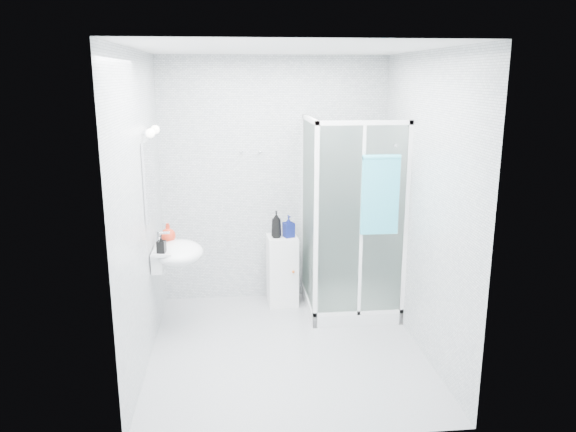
{
  "coord_description": "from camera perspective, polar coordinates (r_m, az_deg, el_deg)",
  "views": [
    {
      "loc": [
        -0.45,
        -4.58,
        2.39
      ],
      "look_at": [
        0.05,
        0.35,
        1.15
      ],
      "focal_mm": 35.0,
      "sensor_mm": 36.0,
      "label": 1
    }
  ],
  "objects": [
    {
      "name": "wall_basin",
      "position": [
        5.31,
        -11.34,
        -3.72
      ],
      "size": [
        0.46,
        0.56,
        0.35
      ],
      "color": "silver",
      "rests_on": "ground"
    },
    {
      "name": "wall_hooks",
      "position": [
        5.89,
        -3.82,
        6.5
      ],
      "size": [
        0.23,
        0.06,
        0.03
      ],
      "color": "silver",
      "rests_on": "room"
    },
    {
      "name": "storage_cabinet",
      "position": [
        6.01,
        -0.58,
        -5.54
      ],
      "size": [
        0.32,
        0.34,
        0.75
      ],
      "rotation": [
        0.0,
        0.0,
        0.05
      ],
      "color": "white",
      "rests_on": "ground"
    },
    {
      "name": "shampoo_bottle_a",
      "position": [
        5.82,
        -1.19,
        -0.86
      ],
      "size": [
        0.11,
        0.11,
        0.28
      ],
      "primitive_type": "imported",
      "rotation": [
        0.0,
        0.0,
        -0.02
      ],
      "color": "black",
      "rests_on": "storage_cabinet"
    },
    {
      "name": "mirror",
      "position": [
        5.16,
        -13.91,
        3.7
      ],
      "size": [
        0.02,
        0.6,
        0.7
      ],
      "primitive_type": "cube",
      "color": "white",
      "rests_on": "room"
    },
    {
      "name": "vanity_lights",
      "position": [
        5.1,
        -13.63,
        8.37
      ],
      "size": [
        0.1,
        0.4,
        0.08
      ],
      "color": "silver",
      "rests_on": "room"
    },
    {
      "name": "room",
      "position": [
        4.73,
        -0.18,
        0.72
      ],
      "size": [
        2.4,
        2.6,
        2.6
      ],
      "color": "silver",
      "rests_on": "ground"
    },
    {
      "name": "hand_towel",
      "position": [
        5.24,
        9.36,
        2.32
      ],
      "size": [
        0.35,
        0.05,
        0.74
      ],
      "color": "#35AFCA",
      "rests_on": "shower_enclosure"
    },
    {
      "name": "soap_dispenser_orange",
      "position": [
        5.41,
        -12.1,
        -1.67
      ],
      "size": [
        0.18,
        0.18,
        0.18
      ],
      "primitive_type": "imported",
      "rotation": [
        0.0,
        0.0,
        0.31
      ],
      "color": "red",
      "rests_on": "wall_basin"
    },
    {
      "name": "shower_enclosure",
      "position": [
        5.8,
        5.71,
        -5.6
      ],
      "size": [
        0.9,
        0.95,
        2.0
      ],
      "color": "silver",
      "rests_on": "ground"
    },
    {
      "name": "soap_dispenser_black",
      "position": [
        5.1,
        -12.76,
        -2.8
      ],
      "size": [
        0.08,
        0.09,
        0.16
      ],
      "primitive_type": "imported",
      "rotation": [
        0.0,
        0.0,
        -0.18
      ],
      "color": "black",
      "rests_on": "wall_basin"
    },
    {
      "name": "shampoo_bottle_b",
      "position": [
        5.85,
        0.07,
        -1.06
      ],
      "size": [
        0.13,
        0.14,
        0.23
      ],
      "primitive_type": "imported",
      "rotation": [
        0.0,
        0.0,
        0.35
      ],
      "color": "navy",
      "rests_on": "storage_cabinet"
    }
  ]
}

